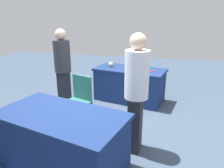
# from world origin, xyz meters

# --- Properties ---
(ground_plane) EXTENTS (14.40, 14.40, 0.00)m
(ground_plane) POSITION_xyz_m (0.00, 0.00, 0.00)
(ground_plane) COLOR #3D4C60
(table_foreground) EXTENTS (1.75, 1.11, 0.78)m
(table_foreground) POSITION_xyz_m (-0.07, -1.63, 0.39)
(table_foreground) COLOR navy
(table_foreground) RESTS_ON ground
(table_mid_right) EXTENTS (1.84, 1.27, 0.78)m
(table_mid_right) POSITION_xyz_m (0.41, 0.93, 0.39)
(table_mid_right) COLOR navy
(table_mid_right) RESTS_ON ground
(chair_tucked_left) EXTENTS (0.57, 0.57, 0.95)m
(chair_tucked_left) POSITION_xyz_m (0.62, -0.13, 0.54)
(chair_tucked_left) COLOR #9E9993
(chair_tucked_left) RESTS_ON ground
(person_presenter) EXTENTS (0.36, 0.36, 1.76)m
(person_presenter) POSITION_xyz_m (-0.48, 0.32, 0.98)
(person_presenter) COLOR #26262D
(person_presenter) RESTS_ON ground
(person_attendee_browsing) EXTENTS (0.44, 0.44, 1.72)m
(person_attendee_browsing) POSITION_xyz_m (1.22, -0.82, 0.96)
(person_attendee_browsing) COLOR #26262D
(person_attendee_browsing) RESTS_ON ground
(laptop_silver) EXTENTS (0.35, 0.32, 0.21)m
(laptop_silver) POSITION_xyz_m (-0.30, -1.58, 0.82)
(laptop_silver) COLOR silver
(laptop_silver) RESTS_ON table_foreground
(yarn_ball) EXTENTS (0.12, 0.12, 0.12)m
(yarn_ball) POSITION_xyz_m (0.41, -1.72, 0.84)
(yarn_ball) COLOR beige
(yarn_ball) RESTS_ON table_foreground
(scissors_red) EXTENTS (0.14, 0.16, 0.01)m
(scissors_red) POSITION_xyz_m (-0.58, -1.48, 0.78)
(scissors_red) COLOR red
(scissors_red) RESTS_ON table_foreground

